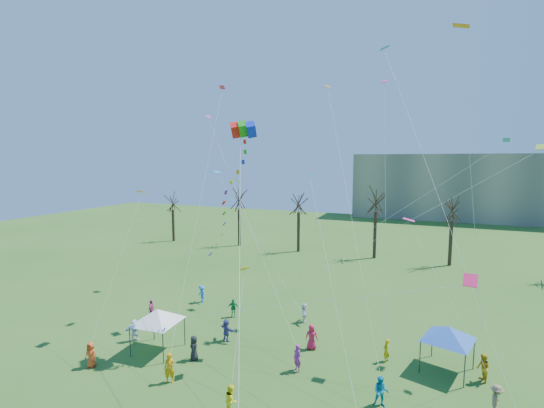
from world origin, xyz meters
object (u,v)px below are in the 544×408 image
at_px(distant_building, 492,187).
at_px(big_box_kite, 232,201).
at_px(canopy_tent_white, 157,316).
at_px(canopy_tent_blue, 448,333).

relative_size(distant_building, big_box_kite, 3.07).
height_order(distant_building, big_box_kite, big_box_kite).
relative_size(canopy_tent_white, canopy_tent_blue, 1.07).
bearing_deg(canopy_tent_blue, canopy_tent_white, -165.33).
distance_m(distant_building, canopy_tent_white, 83.20).
relative_size(big_box_kite, canopy_tent_white, 4.74).
distance_m(big_box_kite, canopy_tent_blue, 16.55).
height_order(distant_building, canopy_tent_white, distant_building).
xyz_separation_m(big_box_kite, canopy_tent_white, (-4.96, -2.20, -8.19)).
bearing_deg(canopy_tent_white, big_box_kite, 23.90).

